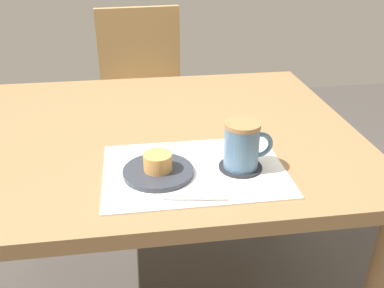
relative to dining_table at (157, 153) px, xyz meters
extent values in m
cylinder|color=#997047|center=(-0.50, 0.39, -0.31)|extent=(0.05, 0.05, 0.69)
cylinder|color=#997047|center=(0.50, 0.39, -0.31)|extent=(0.05, 0.05, 0.69)
cube|color=#997047|center=(0.00, 0.00, 0.06)|extent=(1.10, 0.90, 0.04)
cylinder|color=tan|center=(0.19, 0.58, -0.45)|extent=(0.04, 0.04, 0.41)
cylinder|color=tan|center=(-0.16, 0.55, -0.45)|extent=(0.04, 0.04, 0.41)
cylinder|color=tan|center=(0.16, 0.93, -0.45)|extent=(0.04, 0.04, 0.41)
cylinder|color=tan|center=(-0.19, 0.90, -0.45)|extent=(0.04, 0.04, 0.41)
cube|color=tan|center=(0.00, 0.74, -0.22)|extent=(0.45, 0.45, 0.04)
cube|color=tan|center=(-0.02, 0.93, 0.02)|extent=(0.39, 0.06, 0.45)
cube|color=white|center=(0.07, -0.24, 0.08)|extent=(0.42, 0.29, 0.00)
cylinder|color=#333842|center=(-0.01, -0.25, 0.09)|extent=(0.16, 0.16, 0.01)
cylinder|color=tan|center=(-0.01, -0.25, 0.11)|extent=(0.06, 0.06, 0.04)
cylinder|color=#232328|center=(0.18, -0.25, 0.08)|extent=(0.10, 0.10, 0.00)
cylinder|color=slate|center=(0.18, -0.25, 0.14)|extent=(0.08, 0.08, 0.10)
cylinder|color=#9E7547|center=(0.18, -0.25, 0.19)|extent=(0.08, 0.08, 0.01)
torus|color=slate|center=(0.22, -0.25, 0.14)|extent=(0.06, 0.01, 0.06)
cylinder|color=silver|center=(0.06, -0.36, 0.09)|extent=(0.13, 0.03, 0.01)
camera|label=1|loc=(-0.05, -1.08, 0.59)|focal=40.00mm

